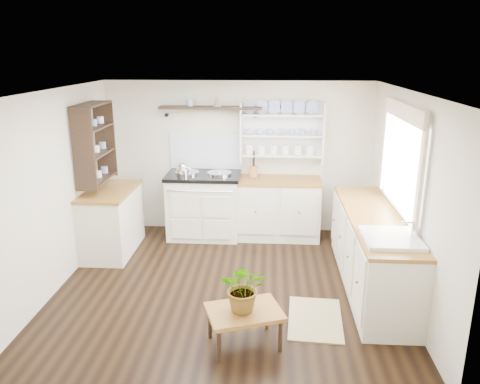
% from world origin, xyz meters
% --- Properties ---
extents(floor, '(4.00, 3.80, 0.01)m').
position_xyz_m(floor, '(0.00, 0.00, 0.00)').
color(floor, black).
rests_on(floor, ground).
extents(wall_back, '(4.00, 0.02, 2.30)m').
position_xyz_m(wall_back, '(0.00, 1.90, 1.15)').
color(wall_back, beige).
rests_on(wall_back, ground).
extents(wall_right, '(0.02, 3.80, 2.30)m').
position_xyz_m(wall_right, '(2.00, 0.00, 1.15)').
color(wall_right, beige).
rests_on(wall_right, ground).
extents(wall_left, '(0.02, 3.80, 2.30)m').
position_xyz_m(wall_left, '(-2.00, 0.00, 1.15)').
color(wall_left, beige).
rests_on(wall_left, ground).
extents(ceiling, '(4.00, 3.80, 0.01)m').
position_xyz_m(ceiling, '(0.00, 0.00, 2.30)').
color(ceiling, white).
rests_on(ceiling, wall_back).
extents(window, '(0.08, 1.55, 1.22)m').
position_xyz_m(window, '(1.95, 0.15, 1.56)').
color(window, white).
rests_on(window, wall_right).
extents(aga_cooker, '(1.09, 0.75, 1.00)m').
position_xyz_m(aga_cooker, '(-0.50, 1.57, 0.49)').
color(aga_cooker, '#ECE7CD').
rests_on(aga_cooker, floor).
extents(back_cabinets, '(1.27, 0.63, 0.90)m').
position_xyz_m(back_cabinets, '(0.60, 1.60, 0.46)').
color(back_cabinets, beige).
rests_on(back_cabinets, floor).
extents(right_cabinets, '(0.62, 2.43, 0.90)m').
position_xyz_m(right_cabinets, '(1.70, 0.10, 0.46)').
color(right_cabinets, beige).
rests_on(right_cabinets, floor).
extents(belfast_sink, '(0.55, 0.60, 0.45)m').
position_xyz_m(belfast_sink, '(1.70, -0.65, 0.80)').
color(belfast_sink, white).
rests_on(belfast_sink, right_cabinets).
extents(left_cabinets, '(0.62, 1.13, 0.90)m').
position_xyz_m(left_cabinets, '(-1.70, 0.90, 0.46)').
color(left_cabinets, beige).
rests_on(left_cabinets, floor).
extents(plate_rack, '(1.20, 0.22, 0.90)m').
position_xyz_m(plate_rack, '(0.65, 1.86, 1.56)').
color(plate_rack, white).
rests_on(plate_rack, wall_back).
extents(high_shelf, '(1.50, 0.29, 0.16)m').
position_xyz_m(high_shelf, '(-0.40, 1.78, 1.91)').
color(high_shelf, black).
rests_on(high_shelf, wall_back).
extents(left_shelving, '(0.28, 0.80, 1.05)m').
position_xyz_m(left_shelving, '(-1.84, 0.90, 1.55)').
color(left_shelving, black).
rests_on(left_shelving, wall_left).
extents(kettle, '(0.19, 0.19, 0.23)m').
position_xyz_m(kettle, '(-0.78, 1.45, 1.04)').
color(kettle, silver).
rests_on(kettle, aga_cooker).
extents(utensil_crock, '(0.14, 0.14, 0.16)m').
position_xyz_m(utensil_crock, '(0.23, 1.68, 0.99)').
color(utensil_crock, '#A76A3D').
rests_on(utensil_crock, back_cabinets).
extents(center_table, '(0.81, 0.69, 0.37)m').
position_xyz_m(center_table, '(0.26, -1.19, 0.33)').
color(center_table, brown).
rests_on(center_table, floor).
extents(potted_plant, '(0.43, 0.38, 0.48)m').
position_xyz_m(potted_plant, '(0.26, -1.19, 0.61)').
color(potted_plant, '#3F7233').
rests_on(potted_plant, center_table).
extents(floor_rug, '(0.61, 0.89, 0.02)m').
position_xyz_m(floor_rug, '(0.98, -0.70, 0.01)').
color(floor_rug, '#9E895C').
rests_on(floor_rug, floor).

